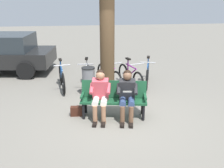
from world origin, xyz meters
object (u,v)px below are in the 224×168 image
object	(u,v)px
bench	(114,96)
bicycle_silver	(109,76)
person_companion	(100,93)
bicycle_blue	(87,76)
handbag	(77,111)
person_reading	(127,93)
tree_trunk	(107,41)
bicycle_orange	(62,78)
bicycle_red	(147,75)
bicycle_black	(130,77)
litter_bin	(89,82)

from	to	relation	value
bench	bicycle_silver	distance (m)	2.10
person_companion	bicycle_blue	bearing A→B (deg)	-73.25
bench	handbag	world-z (taller)	bench
person_reading	bicycle_blue	xyz separation A→B (m)	(0.88, -2.35, -0.31)
handbag	tree_trunk	xyz separation A→B (m)	(-0.92, -1.31, 1.50)
person_reading	bicycle_orange	world-z (taller)	person_reading
bench	handbag	xyz separation A→B (m)	(0.92, -0.09, -0.39)
bench	tree_trunk	xyz separation A→B (m)	(-0.00, -1.40, 1.11)
bench	bicycle_red	size ratio (longest dim) A/B	1.02
bench	bicycle_black	distance (m)	2.11
bench	bicycle_red	xyz separation A→B (m)	(-1.42, -2.08, -0.15)
person_companion	litter_bin	bearing A→B (deg)	-71.34
bicycle_red	bicycle_blue	bearing A→B (deg)	-74.51
person_reading	bicycle_orange	distance (m)	2.87
tree_trunk	handbag	bearing A→B (deg)	54.83
person_companion	bicycle_red	distance (m)	2.82
bench	litter_bin	xyz separation A→B (m)	(0.56, -1.40, -0.07)
person_companion	bicycle_silver	world-z (taller)	person_companion
litter_bin	bicycle_black	bearing A→B (deg)	-158.34
person_reading	bicycle_silver	distance (m)	2.34
litter_bin	bicycle_black	size ratio (longest dim) A/B	0.54
bicycle_blue	bicycle_orange	distance (m)	0.79
bicycle_blue	bicycle_orange	bearing A→B (deg)	-82.11
handbag	bicycle_red	distance (m)	3.08
person_reading	bicycle_blue	distance (m)	2.53
tree_trunk	bicycle_blue	world-z (taller)	tree_trunk
person_reading	person_companion	xyz separation A→B (m)	(0.63, -0.12, -0.00)
person_reading	tree_trunk	world-z (taller)	tree_trunk
handbag	bicycle_black	size ratio (longest dim) A/B	0.18
litter_bin	bicycle_blue	bearing A→B (deg)	-87.51
bicycle_orange	litter_bin	bearing A→B (deg)	41.33
handbag	bicycle_blue	distance (m)	2.09
person_reading	person_companion	world-z (taller)	same
bicycle_blue	tree_trunk	bearing A→B (deg)	43.89
person_companion	handbag	bearing A→B (deg)	-7.80
person_reading	bench	bearing A→B (deg)	-26.91
bicycle_blue	bicycle_orange	xyz separation A→B (m)	(0.79, 0.04, 0.00)
person_companion	bicycle_black	size ratio (longest dim) A/B	0.74
person_reading	person_companion	bearing A→B (deg)	-0.05
handbag	bicycle_black	distance (m)	2.55
person_companion	handbag	size ratio (longest dim) A/B	4.00
bicycle_silver	bicycle_black	bearing A→B (deg)	55.97
handbag	bicycle_orange	xyz separation A→B (m)	(0.46, -2.01, 0.24)
person_reading	bicycle_silver	world-z (taller)	person_reading
bench	bicycle_orange	bearing A→B (deg)	-46.23
bicycle_red	bicycle_black	distance (m)	0.62
bicycle_orange	handbag	bearing A→B (deg)	4.66
bicycle_blue	litter_bin	bearing A→B (deg)	7.63
person_reading	bicycle_black	distance (m)	2.24
bench	person_reading	size ratio (longest dim) A/B	1.38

